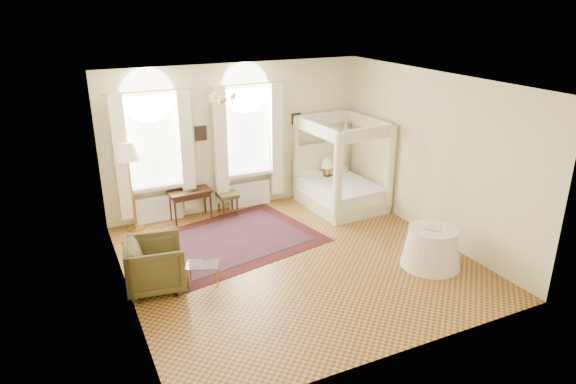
% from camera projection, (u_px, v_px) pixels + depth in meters
% --- Properties ---
extents(ground, '(6.00, 6.00, 0.00)m').
position_uv_depth(ground, '(296.00, 260.00, 9.57)').
color(ground, '#A67230').
rests_on(ground, ground).
extents(room_walls, '(6.00, 6.00, 6.00)m').
position_uv_depth(room_walls, '(297.00, 159.00, 8.87)').
color(room_walls, beige).
rests_on(room_walls, ground).
extents(window_left, '(1.62, 0.27, 3.29)m').
position_uv_depth(window_left, '(154.00, 156.00, 10.71)').
color(window_left, silver).
rests_on(window_left, room_walls).
extents(window_right, '(1.62, 0.27, 3.29)m').
position_uv_depth(window_right, '(248.00, 145.00, 11.56)').
color(window_right, silver).
rests_on(window_right, room_walls).
extents(chandelier, '(0.51, 0.45, 0.50)m').
position_uv_depth(chandelier, '(223.00, 98.00, 9.20)').
color(chandelier, gold).
rests_on(chandelier, room_walls).
extents(wall_pictures, '(2.54, 0.03, 0.39)m').
position_uv_depth(wall_pictures, '(241.00, 127.00, 11.45)').
color(wall_pictures, black).
rests_on(wall_pictures, room_walls).
extents(canopy_bed, '(1.67, 2.00, 2.06)m').
position_uv_depth(canopy_bed, '(341.00, 187.00, 11.92)').
color(canopy_bed, beige).
rests_on(canopy_bed, ground).
extents(nightstand, '(0.52, 0.50, 0.58)m').
position_uv_depth(nightstand, '(327.00, 184.00, 12.62)').
color(nightstand, '#341D0E').
rests_on(nightstand, ground).
extents(nightstand_lamp, '(0.28, 0.28, 0.41)m').
position_uv_depth(nightstand_lamp, '(327.00, 164.00, 12.33)').
color(nightstand_lamp, gold).
rests_on(nightstand_lamp, nightstand).
extents(writing_desk, '(0.94, 0.54, 0.68)m').
position_uv_depth(writing_desk, '(190.00, 195.00, 11.15)').
color(writing_desk, '#341D0E').
rests_on(writing_desk, ground).
extents(laptop, '(0.30, 0.20, 0.02)m').
position_uv_depth(laptop, '(194.00, 189.00, 11.14)').
color(laptop, black).
rests_on(laptop, writing_desk).
extents(stool, '(0.44, 0.44, 0.50)m').
position_uv_depth(stool, '(228.00, 196.00, 11.52)').
color(stool, '#453E1D').
rests_on(stool, ground).
extents(armchair, '(1.08, 1.06, 0.87)m').
position_uv_depth(armchair, '(155.00, 265.00, 8.52)').
color(armchair, '#423A1C').
rests_on(armchair, ground).
extents(coffee_table, '(0.66, 0.57, 0.38)m').
position_uv_depth(coffee_table, '(203.00, 266.00, 8.67)').
color(coffee_table, white).
rests_on(coffee_table, ground).
extents(floor_lamp, '(0.49, 0.49, 1.90)m').
position_uv_depth(floor_lamp, '(128.00, 156.00, 10.30)').
color(floor_lamp, gold).
rests_on(floor_lamp, ground).
extents(oriental_rug, '(3.93, 3.17, 0.01)m').
position_uv_depth(oriental_rug, '(228.00, 241.00, 10.30)').
color(oriental_rug, '#451013').
rests_on(oriental_rug, ground).
extents(side_table, '(1.07, 1.07, 0.73)m').
position_uv_depth(side_table, '(431.00, 247.00, 9.28)').
color(side_table, white).
rests_on(side_table, ground).
extents(book, '(0.33, 0.34, 0.03)m').
position_uv_depth(book, '(431.00, 230.00, 9.06)').
color(book, black).
rests_on(book, side_table).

